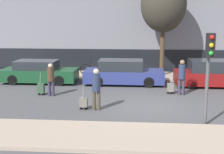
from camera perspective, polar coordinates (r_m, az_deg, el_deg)
The scene contains 15 objects.
ground_plane at distance 13.79m, azimuth 6.60°, elevation -5.38°, with size 80.00×80.00×0.00m, color #4C4C4F.
sidewalk_near at distance 10.22m, azimuth 7.25°, elevation -10.87°, with size 28.00×2.50×0.12m.
sidewalk_far at distance 20.60m, azimuth 6.02°, elevation 0.17°, with size 28.00×3.00×0.12m.
parked_car_0 at distance 19.05m, azimuth -13.19°, elevation 0.84°, with size 4.42×1.70×1.35m.
parked_car_1 at distance 18.16m, azimuth 2.05°, elevation 0.75°, with size 4.59×1.80×1.43m.
parked_car_2 at distance 18.55m, azimuth 17.89°, elevation 0.51°, with size 4.28×1.92×1.49m.
pedestrian_left at distance 15.65m, azimuth -11.13°, elevation -0.13°, with size 0.35×0.34×1.62m.
trolley_left at distance 16.00m, azimuth -12.84°, elevation -2.00°, with size 0.34×0.29×1.15m.
pedestrian_center at distance 12.97m, azimuth -2.90°, elevation -1.78°, with size 0.35×0.34×1.76m.
trolley_center at distance 13.24m, azimuth -5.23°, elevation -4.63°, with size 0.34×0.29×1.05m.
pedestrian_right at distance 15.93m, azimuth 12.65°, elevation 0.34°, with size 0.34×0.34×1.77m.
trolley_right at distance 16.16m, azimuth 10.63°, elevation -1.89°, with size 0.34×0.29×1.09m.
traffic_light at distance 11.25m, azimuth 17.33°, elevation 2.92°, with size 0.28×0.47×3.31m.
parked_bicycle at distance 20.58m, azimuth -3.46°, elevation 1.42°, with size 1.77×0.06×0.96m.
bare_tree_near_crossing at distance 20.54m, azimuth 9.40°, elevation 12.92°, with size 2.90×2.90×6.33m.
Camera 1 is at (-0.48, -13.25, 3.80)m, focal length 50.00 mm.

